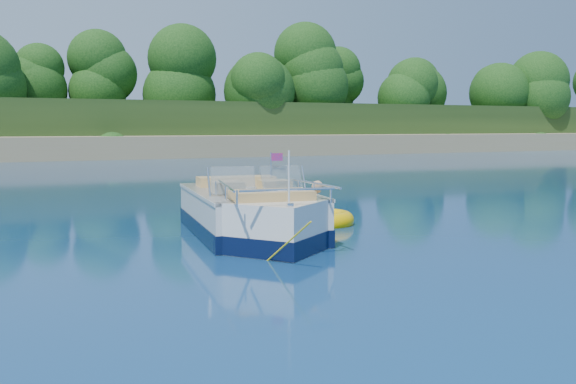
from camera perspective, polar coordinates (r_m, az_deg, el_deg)
name	(u,v)px	position (r m, az deg, el deg)	size (l,w,h in m)	color
ground	(450,265)	(10.46, 14.24, -6.28)	(160.00, 160.00, 0.00)	#0A1E47
shoreline	(59,137)	(72.00, -19.67, 4.59)	(170.00, 59.00, 6.00)	#9A8859
treeline	(88,79)	(49.49, -17.39, 9.52)	(150.00, 7.12, 8.19)	#311B10
motorboat	(253,217)	(12.60, -3.11, -2.25)	(2.65, 6.06, 2.02)	silver
tow_tube	(321,220)	(14.28, 2.95, -2.46)	(1.72, 1.72, 0.39)	#F3B800
boy	(313,224)	(14.32, 2.25, -2.85)	(0.55, 0.36, 1.51)	#E0A575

